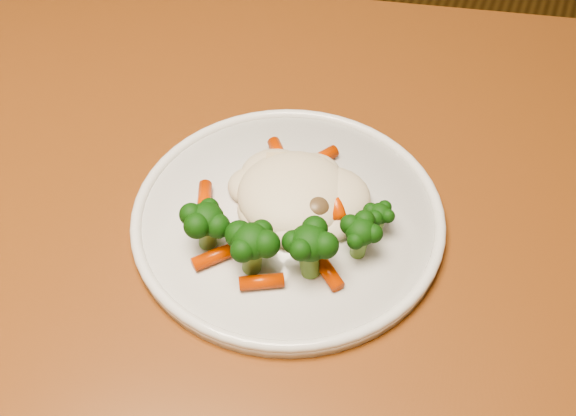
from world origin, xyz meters
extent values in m
plane|color=brown|center=(0.00, 0.00, 0.00)|extent=(3.00, 3.00, 0.00)
cube|color=brown|center=(0.17, -0.34, 0.73)|extent=(1.26, 0.98, 0.04)
cylinder|color=silver|center=(0.25, -0.31, 0.76)|extent=(0.28, 0.28, 0.01)
ellipsoid|color=beige|center=(0.25, -0.30, 0.78)|extent=(0.12, 0.11, 0.04)
ellipsoid|color=black|center=(0.20, -0.37, 0.78)|extent=(0.05, 0.05, 0.04)
ellipsoid|color=black|center=(0.25, -0.38, 0.78)|extent=(0.05, 0.05, 0.05)
ellipsoid|color=black|center=(0.29, -0.36, 0.78)|extent=(0.05, 0.05, 0.05)
ellipsoid|color=black|center=(0.33, -0.33, 0.78)|extent=(0.04, 0.04, 0.04)
ellipsoid|color=black|center=(0.33, -0.30, 0.78)|extent=(0.03, 0.03, 0.03)
cylinder|color=#DD4205|center=(0.22, -0.25, 0.77)|extent=(0.04, 0.04, 0.01)
cylinder|color=#DD4205|center=(0.26, -0.25, 0.77)|extent=(0.03, 0.05, 0.01)
cylinder|color=#DD4205|center=(0.30, -0.28, 0.77)|extent=(0.04, 0.03, 0.01)
cylinder|color=#DD4205|center=(0.18, -0.33, 0.77)|extent=(0.03, 0.05, 0.01)
cylinder|color=#DD4205|center=(0.22, -0.38, 0.77)|extent=(0.04, 0.04, 0.01)
cylinder|color=#DD4205|center=(0.26, -0.39, 0.77)|extent=(0.04, 0.03, 0.01)
cylinder|color=#DD4205|center=(0.31, -0.36, 0.77)|extent=(0.04, 0.04, 0.01)
cylinder|color=#DD4205|center=(0.29, -0.29, 0.78)|extent=(0.03, 0.05, 0.01)
ellipsoid|color=brown|center=(0.26, -0.31, 0.78)|extent=(0.02, 0.02, 0.02)
ellipsoid|color=brown|center=(0.28, -0.31, 0.78)|extent=(0.03, 0.03, 0.02)
ellipsoid|color=brown|center=(0.23, -0.30, 0.78)|extent=(0.02, 0.02, 0.02)
cube|color=#D4BC8D|center=(0.24, -0.27, 0.78)|extent=(0.02, 0.02, 0.01)
cube|color=#D4BC8D|center=(0.27, -0.27, 0.78)|extent=(0.02, 0.02, 0.01)
cube|color=#D4BC8D|center=(0.23, -0.27, 0.78)|extent=(0.02, 0.02, 0.01)
camera|label=1|loc=(0.41, -0.70, 1.24)|focal=45.00mm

